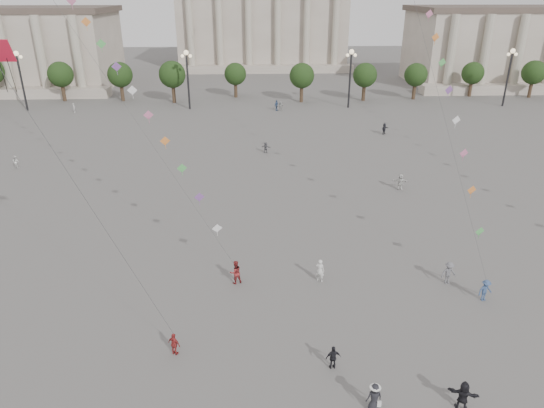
{
  "coord_description": "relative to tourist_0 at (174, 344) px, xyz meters",
  "views": [
    {
      "loc": [
        -3.37,
        -21.14,
        20.48
      ],
      "look_at": [
        -1.97,
        12.0,
        5.8
      ],
      "focal_mm": 32.0,
      "sensor_mm": 36.0,
      "label": 1
    }
  ],
  "objects": [
    {
      "name": "ground",
      "position": [
        8.32,
        -2.57,
        -0.76
      ],
      "size": [
        360.0,
        360.0,
        0.0
      ],
      "primitive_type": "plane",
      "color": "#4F4D4B",
      "rests_on": "ground"
    },
    {
      "name": "hall_central",
      "position": [
        8.32,
        126.65,
        13.47
      ],
      "size": [
        48.3,
        34.3,
        35.5
      ],
      "color": "#9F9285",
      "rests_on": "ground"
    },
    {
      "name": "tree_row",
      "position": [
        8.32,
        75.43,
        4.63
      ],
      "size": [
        137.12,
        5.12,
        8.0
      ],
      "color": "#34281A",
      "rests_on": "ground"
    },
    {
      "name": "lamp_post_far_west",
      "position": [
        -36.68,
        67.43,
        6.59
      ],
      "size": [
        2.0,
        0.9,
        10.65
      ],
      "color": "#262628",
      "rests_on": "ground"
    },
    {
      "name": "lamp_post_mid_west",
      "position": [
        -6.68,
        67.43,
        6.59
      ],
      "size": [
        2.0,
        0.9,
        10.65
      ],
      "color": "#262628",
      "rests_on": "ground"
    },
    {
      "name": "lamp_post_mid_east",
      "position": [
        23.32,
        67.43,
        6.59
      ],
      "size": [
        2.0,
        0.9,
        10.65
      ],
      "color": "#262628",
      "rests_on": "ground"
    },
    {
      "name": "lamp_post_far_east",
      "position": [
        53.32,
        67.43,
        6.59
      ],
      "size": [
        2.0,
        0.9,
        10.65
      ],
      "color": "#262628",
      "rests_on": "ground"
    },
    {
      "name": "person_crowd_0",
      "position": [
        9.55,
        65.43,
        0.2
      ],
      "size": [
        1.11,
        1.15,
        1.93
      ],
      "primitive_type": "imported",
      "rotation": [
        0.0,
        0.0,
        0.83
      ],
      "color": "#334B74",
      "rests_on": "ground"
    },
    {
      "name": "person_crowd_1",
      "position": [
        -24.71,
        35.15,
        0.03
      ],
      "size": [
        0.94,
        0.85,
        1.58
      ],
      "primitive_type": "imported",
      "rotation": [
        0.0,
        0.0,
        2.74
      ],
      "color": "silver",
      "rests_on": "ground"
    },
    {
      "name": "person_crowd_3",
      "position": [
        15.87,
        -4.85,
        0.11
      ],
      "size": [
        1.68,
        1.09,
        1.74
      ],
      "primitive_type": "imported",
      "rotation": [
        0.0,
        0.0,
        2.75
      ],
      "color": "black",
      "rests_on": "ground"
    },
    {
      "name": "person_crowd_4",
      "position": [
        10.26,
        65.43,
        0.08
      ],
      "size": [
        1.52,
        1.37,
        1.68
      ],
      "primitive_type": "imported",
      "rotation": [
        0.0,
        0.0,
        3.83
      ],
      "color": "#B0B1AC",
      "rests_on": "ground"
    },
    {
      "name": "person_crowd_6",
      "position": [
        19.61,
        7.03,
        0.16
      ],
      "size": [
        1.28,
        0.87,
        1.83
      ],
      "primitive_type": "imported",
      "rotation": [
        0.0,
        0.0,
        0.17
      ],
      "color": "slate",
      "rests_on": "ground"
    },
    {
      "name": "person_crowd_7",
      "position": [
        21.38,
        25.97,
        0.17
      ],
      "size": [
        1.8,
        0.95,
        1.85
      ],
      "primitive_type": "imported",
      "rotation": [
        0.0,
        0.0,
        2.89
      ],
      "color": "silver",
      "rests_on": "ground"
    },
    {
      "name": "person_crowd_9",
      "position": [
        25.41,
        48.64,
        0.1
      ],
      "size": [
        1.53,
        1.46,
        1.73
      ],
      "primitive_type": "imported",
      "rotation": [
        0.0,
        0.0,
        0.74
      ],
      "color": "#222228",
      "rests_on": "ground"
    },
    {
      "name": "person_crowd_10",
      "position": [
        -27.39,
        65.43,
        0.09
      ],
      "size": [
        0.44,
        0.64,
        1.7
      ],
      "primitive_type": "imported",
      "rotation": [
        0.0,
        0.0,
        1.63
      ],
      "color": "#BBBCB7",
      "rests_on": "ground"
    },
    {
      "name": "person_crowd_12",
      "position": [
        6.78,
        39.99,
        -0.02
      ],
      "size": [
        1.44,
        0.99,
        1.49
      ],
      "primitive_type": "imported",
      "rotation": [
        0.0,
        0.0,
        2.7
      ],
      "color": "#5B5B60",
      "rests_on": "ground"
    },
    {
      "name": "person_crowd_13",
      "position": [
        9.94,
        7.76,
        0.18
      ],
      "size": [
        0.82,
        0.72,
        1.88
      ],
      "primitive_type": "imported",
      "rotation": [
        0.0,
        0.0,
        2.64
      ],
      "color": "silver",
      "rests_on": "ground"
    },
    {
      "name": "tourist_0",
      "position": [
        0.0,
        0.0,
        0.0
      ],
      "size": [
        0.95,
        0.79,
        1.52
      ],
      "primitive_type": "imported",
      "rotation": [
        0.0,
        0.0,
        2.58
      ],
      "color": "maroon",
      "rests_on": "ground"
    },
    {
      "name": "tourist_4",
      "position": [
        9.48,
        -1.58,
        0.01
      ],
      "size": [
        0.95,
        0.5,
        1.55
      ],
      "primitive_type": "imported",
      "rotation": [
        0.0,
        0.0,
        3.28
      ],
      "color": "black",
      "rests_on": "ground"
    },
    {
      "name": "kite_flyer_0",
      "position": [
        3.52,
        7.78,
        0.18
      ],
      "size": [
        1.11,
        1.0,
        1.89
      ],
      "primitive_type": "imported",
      "rotation": [
        0.0,
        0.0,
        3.52
      ],
      "color": "maroon",
      "rests_on": "ground"
    },
    {
      "name": "kite_flyer_1",
      "position": [
        21.41,
        4.75,
        0.08
      ],
      "size": [
        1.21,
        0.89,
        1.68
      ],
      "primitive_type": "imported",
      "rotation": [
        0.0,
        0.0,
        0.27
      ],
      "color": "#354E79",
      "rests_on": "ground"
    },
    {
      "name": "hat_person",
      "position": [
        11.14,
        -4.79,
        0.13
      ],
      "size": [
        0.9,
        0.65,
        1.71
      ],
      "color": "black",
      "rests_on": "ground"
    }
  ]
}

